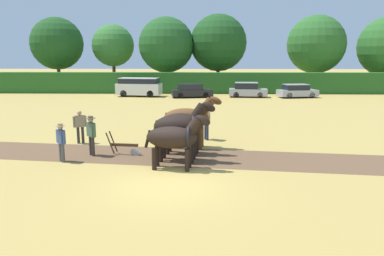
{
  "coord_description": "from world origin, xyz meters",
  "views": [
    {
      "loc": [
        1.14,
        -12.31,
        4.33
      ],
      "look_at": [
        0.65,
        4.54,
        1.1
      ],
      "focal_mm": 35.0,
      "sensor_mm": 36.0,
      "label": 1
    }
  ],
  "objects_px": {
    "tree_center_left": "(166,45)",
    "farmer_beside_team": "(207,120)",
    "plow": "(127,148)",
    "farmer_at_plow": "(91,132)",
    "parked_car_center_left": "(247,90)",
    "draft_horse_trail_right": "(189,118)",
    "tree_left": "(113,46)",
    "tree_center_right": "(316,44)",
    "tree_center": "(218,43)",
    "draft_horse_lead_left": "(174,138)",
    "parked_van": "(139,87)",
    "farmer_onlooker_right": "(80,124)",
    "tree_far_left": "(57,44)",
    "parked_car_left": "(191,91)",
    "farmer_onlooker_left": "(61,140)",
    "parked_car_center": "(297,91)",
    "draft_horse_lead_right": "(180,127)",
    "draft_horse_trail_left": "(185,123)"
  },
  "relations": [
    {
      "from": "draft_horse_lead_right",
      "to": "draft_horse_trail_left",
      "type": "distance_m",
      "value": 1.19
    },
    {
      "from": "tree_left",
      "to": "parked_car_center",
      "type": "xyz_separation_m",
      "value": [
        22.03,
        -10.39,
        -5.06
      ]
    },
    {
      "from": "tree_far_left",
      "to": "farmer_onlooker_right",
      "type": "distance_m",
      "value": 33.95
    },
    {
      "from": "tree_center",
      "to": "draft_horse_lead_left",
      "type": "distance_m",
      "value": 36.12
    },
    {
      "from": "tree_center_left",
      "to": "parked_car_center_left",
      "type": "height_order",
      "value": "tree_center_left"
    },
    {
      "from": "draft_horse_trail_right",
      "to": "farmer_beside_team",
      "type": "distance_m",
      "value": 1.96
    },
    {
      "from": "draft_horse_trail_left",
      "to": "parked_van",
      "type": "height_order",
      "value": "draft_horse_trail_left"
    },
    {
      "from": "farmer_onlooker_right",
      "to": "parked_car_center_left",
      "type": "height_order",
      "value": "farmer_onlooker_right"
    },
    {
      "from": "draft_horse_trail_right",
      "to": "farmer_onlooker_right",
      "type": "distance_m",
      "value": 5.58
    },
    {
      "from": "tree_center_left",
      "to": "tree_center_right",
      "type": "xyz_separation_m",
      "value": [
        19.33,
        1.06,
        0.08
      ]
    },
    {
      "from": "draft_horse_trail_right",
      "to": "parked_car_center",
      "type": "relative_size",
      "value": 0.67
    },
    {
      "from": "plow",
      "to": "farmer_at_plow",
      "type": "relative_size",
      "value": 0.87
    },
    {
      "from": "tree_center",
      "to": "draft_horse_trail_right",
      "type": "bearing_deg",
      "value": -94.69
    },
    {
      "from": "tree_left",
      "to": "tree_center_left",
      "type": "height_order",
      "value": "tree_center_left"
    },
    {
      "from": "farmer_at_plow",
      "to": "tree_center",
      "type": "bearing_deg",
      "value": 36.02
    },
    {
      "from": "plow",
      "to": "parked_car_center_left",
      "type": "xyz_separation_m",
      "value": [
        8.19,
        24.33,
        0.44
      ]
    },
    {
      "from": "tree_center_left",
      "to": "tree_left",
      "type": "bearing_deg",
      "value": 166.11
    },
    {
      "from": "tree_far_left",
      "to": "draft_horse_trail_right",
      "type": "height_order",
      "value": "tree_far_left"
    },
    {
      "from": "farmer_beside_team",
      "to": "parked_car_center_left",
      "type": "relative_size",
      "value": 0.42
    },
    {
      "from": "farmer_onlooker_right",
      "to": "farmer_onlooker_left",
      "type": "bearing_deg",
      "value": -20.82
    },
    {
      "from": "parked_car_center_left",
      "to": "parked_car_left",
      "type": "bearing_deg",
      "value": -170.66
    },
    {
      "from": "tree_far_left",
      "to": "draft_horse_lead_left",
      "type": "distance_m",
      "value": 39.85
    },
    {
      "from": "parked_car_center_left",
      "to": "draft_horse_trail_right",
      "type": "bearing_deg",
      "value": -98.24
    },
    {
      "from": "parked_car_left",
      "to": "farmer_onlooker_left",
      "type": "bearing_deg",
      "value": -110.89
    },
    {
      "from": "tree_center",
      "to": "farmer_at_plow",
      "type": "bearing_deg",
      "value": -101.51
    },
    {
      "from": "parked_car_center",
      "to": "draft_horse_lead_right",
      "type": "bearing_deg",
      "value": -125.58
    },
    {
      "from": "plow",
      "to": "tree_far_left",
      "type": "bearing_deg",
      "value": 122.02
    },
    {
      "from": "farmer_at_plow",
      "to": "parked_car_left",
      "type": "relative_size",
      "value": 0.39
    },
    {
      "from": "farmer_onlooker_right",
      "to": "tree_center",
      "type": "bearing_deg",
      "value": 139.43
    },
    {
      "from": "tree_center_right",
      "to": "parked_car_center_left",
      "type": "bearing_deg",
      "value": -136.23
    },
    {
      "from": "tree_center_right",
      "to": "parked_car_center",
      "type": "height_order",
      "value": "tree_center_right"
    },
    {
      "from": "draft_horse_trail_left",
      "to": "parked_van",
      "type": "distance_m",
      "value": 25.27
    },
    {
      "from": "tree_far_left",
      "to": "tree_center",
      "type": "height_order",
      "value": "tree_center"
    },
    {
      "from": "farmer_beside_team",
      "to": "draft_horse_trail_right",
      "type": "bearing_deg",
      "value": -140.22
    },
    {
      "from": "tree_center_left",
      "to": "farmer_beside_team",
      "type": "height_order",
      "value": "tree_center_left"
    },
    {
      "from": "tree_left",
      "to": "parked_car_left",
      "type": "relative_size",
      "value": 1.87
    },
    {
      "from": "tree_center_right",
      "to": "farmer_onlooker_right",
      "type": "bearing_deg",
      "value": -123.37
    },
    {
      "from": "plow",
      "to": "parked_van",
      "type": "bearing_deg",
      "value": 105.06
    },
    {
      "from": "tree_center",
      "to": "parked_car_center",
      "type": "xyz_separation_m",
      "value": [
        8.06,
        -9.52,
        -5.37
      ]
    },
    {
      "from": "tree_center_right",
      "to": "farmer_beside_team",
      "type": "bearing_deg",
      "value": -115.26
    },
    {
      "from": "parked_car_center_left",
      "to": "parked_car_center",
      "type": "distance_m",
      "value": 5.24
    },
    {
      "from": "plow",
      "to": "tree_center_left",
      "type": "bearing_deg",
      "value": 99.09
    },
    {
      "from": "draft_horse_trail_right",
      "to": "tree_far_left",
      "type": "bearing_deg",
      "value": 126.86
    },
    {
      "from": "draft_horse_lead_left",
      "to": "parked_car_center",
      "type": "bearing_deg",
      "value": 73.71
    },
    {
      "from": "draft_horse_lead_right",
      "to": "tree_center_right",
      "type": "bearing_deg",
      "value": 72.56
    },
    {
      "from": "draft_horse_trail_right",
      "to": "plow",
      "type": "distance_m",
      "value": 3.3
    },
    {
      "from": "draft_horse_lead_right",
      "to": "farmer_onlooker_left",
      "type": "distance_m",
      "value": 4.96
    },
    {
      "from": "tree_left",
      "to": "farmer_beside_team",
      "type": "xyz_separation_m",
      "value": [
        12.2,
        -31.28,
        -4.7
      ]
    },
    {
      "from": "farmer_beside_team",
      "to": "parked_van",
      "type": "distance_m",
      "value": 22.78
    },
    {
      "from": "draft_horse_trail_right",
      "to": "farmer_at_plow",
      "type": "relative_size",
      "value": 1.65
    }
  ]
}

